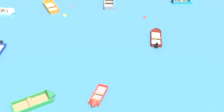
% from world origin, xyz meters
% --- Properties ---
extents(rowboat_orange_far_right, '(2.43, 3.86, 1.17)m').
position_xyz_m(rowboat_orange_far_right, '(-7.14, 31.26, 0.20)').
color(rowboat_orange_far_right, beige).
rests_on(rowboat_orange_far_right, ground_plane).
extents(rowboat_green_cluster_outer, '(3.79, 2.63, 1.20)m').
position_xyz_m(rowboat_green_cluster_outer, '(-6.13, 13.38, 0.17)').
color(rowboat_green_cluster_outer, '#99754C').
rests_on(rowboat_green_cluster_outer, ground_plane).
extents(rowboat_maroon_cluster_inner, '(1.77, 3.81, 1.01)m').
position_xyz_m(rowboat_maroon_cluster_inner, '(5.32, 22.35, 0.17)').
color(rowboat_maroon_cluster_inner, beige).
rests_on(rowboat_maroon_cluster_inner, ground_plane).
extents(rowboat_turquoise_center, '(3.03, 1.29, 0.95)m').
position_xyz_m(rowboat_turquoise_center, '(11.50, 30.31, 0.14)').
color(rowboat_turquoise_center, '#4C4C51').
rests_on(rowboat_turquoise_center, ground_plane).
extents(rowboat_white_near_camera, '(3.66, 1.89, 1.00)m').
position_xyz_m(rowboat_white_near_camera, '(-12.22, 29.63, 0.16)').
color(rowboat_white_near_camera, '#4C4C51').
rests_on(rowboat_white_near_camera, ground_plane).
extents(rowboat_red_foreground_center, '(1.87, 2.79, 0.80)m').
position_xyz_m(rowboat_red_foreground_center, '(-1.98, 12.68, 0.12)').
color(rowboat_red_foreground_center, gray).
rests_on(rowboat_red_foreground_center, ground_plane).
extents(mooring_buoy_near_foreground, '(0.41, 0.41, 0.41)m').
position_xyz_m(mooring_buoy_near_foreground, '(-4.99, 28.08, 0.00)').
color(mooring_buoy_near_foreground, yellow).
rests_on(mooring_buoy_near_foreground, ground_plane).
extents(mooring_buoy_midfield, '(0.39, 0.39, 0.39)m').
position_xyz_m(mooring_buoy_midfield, '(4.90, 26.60, 0.00)').
color(mooring_buoy_midfield, red).
rests_on(mooring_buoy_midfield, ground_plane).
extents(mooring_buoy_trailing, '(0.29, 0.29, 0.29)m').
position_xyz_m(mooring_buoy_trailing, '(-3.93, 30.72, 0.00)').
color(mooring_buoy_trailing, red).
rests_on(mooring_buoy_trailing, ground_plane).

